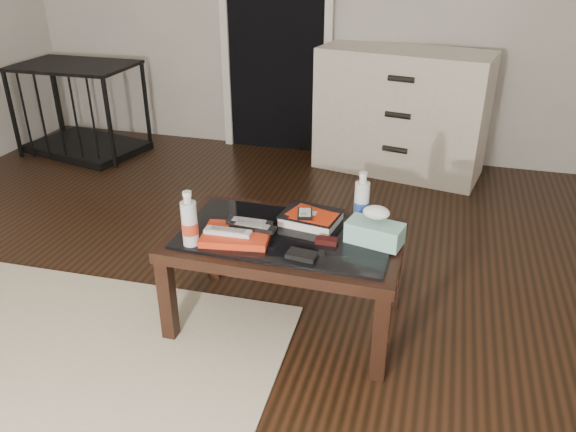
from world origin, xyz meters
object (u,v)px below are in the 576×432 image
at_px(coffee_table, 286,246).
at_px(water_bottle_left, 189,218).
at_px(dresser, 401,112).
at_px(tissue_box, 375,233).
at_px(pet_crate, 84,124).
at_px(textbook, 311,218).
at_px(water_bottle_right, 362,198).

relative_size(coffee_table, water_bottle_left, 4.20).
xyz_separation_m(dresser, tissue_box, (0.08, -2.02, 0.06)).
bearing_deg(pet_crate, coffee_table, -25.42).
xyz_separation_m(pet_crate, tissue_box, (2.61, -1.75, 0.28)).
height_order(textbook, tissue_box, tissue_box).
bearing_deg(pet_crate, water_bottle_right, -19.01).
distance_m(textbook, water_bottle_left, 0.55).
xyz_separation_m(coffee_table, dresser, (0.29, 2.05, 0.05)).
bearing_deg(water_bottle_left, tissue_box, 16.72).
bearing_deg(dresser, coffee_table, -87.12).
relative_size(textbook, water_bottle_left, 1.05).
height_order(dresser, water_bottle_left, dresser).
xyz_separation_m(dresser, pet_crate, (-2.53, -0.28, -0.22)).
distance_m(dresser, tissue_box, 2.03).
relative_size(textbook, tissue_box, 1.09).
bearing_deg(tissue_box, pet_crate, 158.81).
distance_m(water_bottle_left, tissue_box, 0.77).
relative_size(dresser, water_bottle_right, 5.35).
bearing_deg(dresser, pet_crate, -162.79).
distance_m(pet_crate, tissue_box, 3.15).
relative_size(pet_crate, water_bottle_left, 4.25).
relative_size(coffee_table, textbook, 4.00).
bearing_deg(water_bottle_left, textbook, 36.86).
height_order(pet_crate, water_bottle_left, pet_crate).
relative_size(coffee_table, tissue_box, 4.35).
bearing_deg(dresser, water_bottle_right, -79.03).
distance_m(dresser, water_bottle_right, 1.86).
distance_m(dresser, textbook, 1.93).
relative_size(water_bottle_right, tissue_box, 1.03).
bearing_deg(tissue_box, coffee_table, -164.00).
height_order(dresser, water_bottle_right, dresser).
bearing_deg(pet_crate, water_bottle_left, -33.34).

